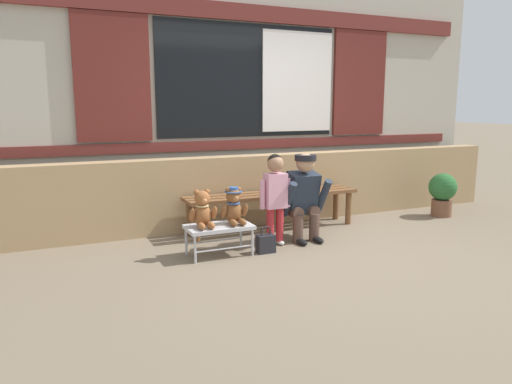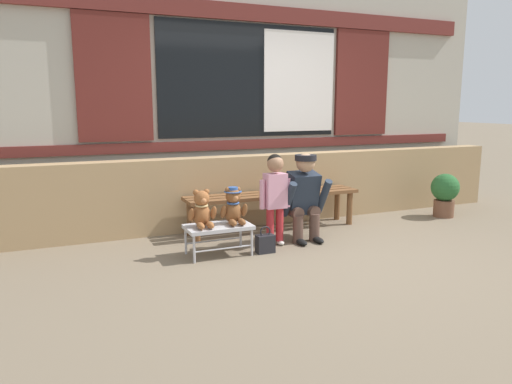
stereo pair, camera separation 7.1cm
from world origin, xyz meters
name	(u,v)px [view 1 (the left image)]	position (x,y,z in m)	size (l,w,h in m)	color
ground_plane	(323,254)	(0.00, 0.00, 0.00)	(60.00, 60.00, 0.00)	#756651
brick_low_wall	(263,189)	(0.00, 1.43, 0.42)	(6.98, 0.25, 0.85)	tan
shop_facade	(246,86)	(0.00, 1.94, 1.69)	(7.12, 0.26, 3.35)	#B7B2A3
wooden_bench_long	(273,198)	(-0.04, 1.06, 0.37)	(2.10, 0.40, 0.44)	brown
small_display_bench	(219,229)	(-0.95, 0.38, 0.27)	(0.64, 0.36, 0.30)	#BCBCC1
teddy_bear_plain	(203,210)	(-1.11, 0.38, 0.46)	(0.28, 0.26, 0.36)	#93562D
teddy_bear_with_hat	(234,206)	(-0.79, 0.38, 0.47)	(0.28, 0.27, 0.36)	brown
child_standing	(275,189)	(-0.30, 0.47, 0.59)	(0.35, 0.18, 0.96)	#B7282D
adult_crouching	(304,196)	(0.07, 0.53, 0.48)	(0.50, 0.49, 0.95)	brown
handbag_on_ground	(266,243)	(-0.50, 0.27, 0.10)	(0.18, 0.11, 0.27)	#232328
potted_plant	(442,192)	(2.31, 0.78, 0.32)	(0.36, 0.36, 0.57)	brown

